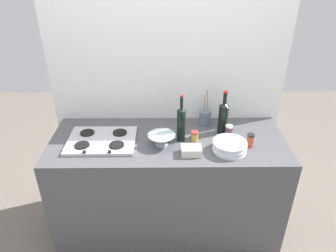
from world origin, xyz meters
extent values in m
plane|color=#6B6056|center=(0.00, 0.00, 0.00)|extent=(6.00, 6.00, 0.00)
cube|color=#4C4C51|center=(0.00, 0.00, 0.45)|extent=(1.80, 0.70, 0.90)
cube|color=white|center=(0.00, 0.38, 1.05)|extent=(1.90, 0.06, 2.11)
cube|color=#B2B2B7|center=(-0.50, -0.03, 0.91)|extent=(0.51, 0.39, 0.02)
cylinder|color=black|center=(-0.63, -0.12, 0.93)|extent=(0.11, 0.11, 0.01)
cylinder|color=black|center=(-0.37, -0.12, 0.93)|extent=(0.11, 0.11, 0.01)
cylinder|color=black|center=(-0.63, 0.06, 0.93)|extent=(0.11, 0.11, 0.01)
cylinder|color=black|center=(-0.37, 0.06, 0.93)|extent=(0.11, 0.11, 0.01)
cylinder|color=black|center=(-0.59, -0.21, 0.93)|extent=(0.02, 0.02, 0.02)
cylinder|color=black|center=(-0.41, -0.21, 0.93)|extent=(0.02, 0.02, 0.02)
cylinder|color=white|center=(0.44, -0.16, 0.91)|extent=(0.24, 0.24, 0.01)
cylinder|color=white|center=(0.44, -0.16, 0.92)|extent=(0.24, 0.24, 0.01)
cylinder|color=white|center=(0.44, -0.15, 0.93)|extent=(0.24, 0.24, 0.01)
cylinder|color=white|center=(0.44, -0.16, 0.94)|extent=(0.24, 0.24, 0.01)
cylinder|color=white|center=(0.44, -0.15, 0.95)|extent=(0.24, 0.24, 0.01)
cylinder|color=white|center=(0.44, -0.15, 0.96)|extent=(0.24, 0.24, 0.01)
cylinder|color=white|center=(0.44, -0.16, 0.97)|extent=(0.24, 0.24, 0.01)
cylinder|color=black|center=(0.43, 0.11, 1.01)|extent=(0.08, 0.08, 0.23)
cone|color=black|center=(0.43, 0.11, 1.14)|extent=(0.08, 0.08, 0.03)
cylinder|color=black|center=(0.43, 0.11, 1.20)|extent=(0.03, 0.03, 0.08)
cylinder|color=#B21E1E|center=(0.43, 0.11, 1.25)|extent=(0.03, 0.03, 0.02)
cylinder|color=black|center=(0.10, 0.00, 1.02)|extent=(0.06, 0.06, 0.25)
cone|color=black|center=(0.10, 0.00, 1.16)|extent=(0.06, 0.06, 0.02)
cylinder|color=black|center=(0.10, 0.00, 1.21)|extent=(0.02, 0.02, 0.08)
cylinder|color=#B21E1E|center=(0.10, 0.00, 1.26)|extent=(0.03, 0.03, 0.02)
cylinder|color=silver|center=(-0.05, -0.07, 0.91)|extent=(0.09, 0.09, 0.01)
cone|color=silver|center=(-0.05, -0.07, 0.95)|extent=(0.20, 0.20, 0.08)
cube|color=silver|center=(0.16, -0.19, 0.93)|extent=(0.14, 0.11, 0.06)
cylinder|color=slate|center=(0.31, 0.23, 0.96)|extent=(0.09, 0.09, 0.13)
cylinder|color=#997247|center=(0.29, 0.23, 1.06)|extent=(0.01, 0.04, 0.21)
cylinder|color=#997247|center=(0.32, 0.21, 1.08)|extent=(0.03, 0.02, 0.27)
cylinder|color=#66384C|center=(0.47, 0.03, 0.95)|extent=(0.05, 0.05, 0.09)
cylinder|color=beige|center=(0.47, 0.03, 1.00)|extent=(0.06, 0.06, 0.01)
cylinder|color=gold|center=(0.20, -0.01, 0.93)|extent=(0.05, 0.05, 0.07)
cylinder|color=red|center=(0.20, -0.01, 0.97)|extent=(0.06, 0.06, 0.01)
cylinder|color=#C64C2D|center=(0.60, -0.10, 0.94)|extent=(0.05, 0.05, 0.09)
cylinder|color=black|center=(0.60, -0.10, 1.00)|extent=(0.06, 0.06, 0.01)
camera|label=1|loc=(-0.02, -2.02, 2.17)|focal=33.29mm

